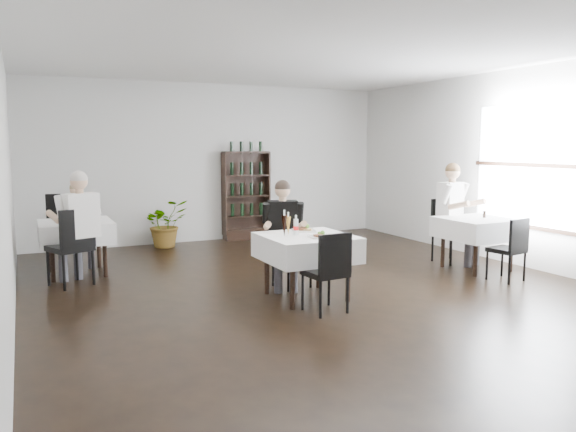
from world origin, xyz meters
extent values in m
plane|color=black|center=(0.00, 0.00, 0.00)|extent=(9.00, 9.00, 0.00)
plane|color=white|center=(0.00, 0.00, 3.00)|extent=(9.00, 9.00, 0.00)
plane|color=silver|center=(0.00, 4.50, 1.50)|extent=(7.00, 0.00, 7.00)
plane|color=silver|center=(-3.50, 0.00, 1.50)|extent=(0.00, 9.00, 9.00)
plane|color=silver|center=(3.50, 0.00, 1.50)|extent=(0.00, 9.00, 9.00)
cube|color=white|center=(3.48, 0.00, 1.55)|extent=(0.03, 2.20, 1.80)
cube|color=black|center=(3.46, 0.00, 0.63)|extent=(0.05, 2.30, 0.06)
cube|color=black|center=(0.60, 4.32, 0.10)|extent=(0.90, 0.28, 0.20)
cylinder|color=black|center=(-0.67, -0.36, 0.35)|extent=(0.06, 0.06, 0.71)
cylinder|color=black|center=(-0.67, 0.36, 0.35)|extent=(0.06, 0.06, 0.71)
cylinder|color=black|center=(0.07, -0.36, 0.35)|extent=(0.06, 0.06, 0.71)
cylinder|color=black|center=(0.07, 0.36, 0.35)|extent=(0.06, 0.06, 0.71)
cube|color=black|center=(-0.30, 0.00, 0.73)|extent=(0.85, 0.85, 0.04)
cube|color=white|center=(-0.30, 0.00, 0.62)|extent=(1.03, 1.03, 0.30)
cylinder|color=black|center=(-3.04, 2.16, 0.35)|extent=(0.06, 0.06, 0.71)
cylinder|color=black|center=(-3.04, 2.84, 0.35)|extent=(0.06, 0.06, 0.71)
cylinder|color=black|center=(-2.36, 2.16, 0.35)|extent=(0.06, 0.06, 0.71)
cylinder|color=black|center=(-2.36, 2.84, 0.35)|extent=(0.06, 0.06, 0.71)
cube|color=black|center=(-2.70, 2.50, 0.73)|extent=(0.80, 0.80, 0.04)
cube|color=white|center=(-2.70, 2.50, 0.62)|extent=(0.98, 0.98, 0.30)
cylinder|color=black|center=(2.36, -0.04, 0.35)|extent=(0.06, 0.06, 0.71)
cylinder|color=black|center=(2.36, 0.64, 0.35)|extent=(0.06, 0.06, 0.71)
cylinder|color=black|center=(3.04, -0.04, 0.35)|extent=(0.06, 0.06, 0.71)
cylinder|color=black|center=(3.04, 0.64, 0.35)|extent=(0.06, 0.06, 0.71)
cube|color=black|center=(2.70, 0.30, 0.73)|extent=(0.80, 0.80, 0.04)
cube|color=white|center=(2.70, 0.30, 0.62)|extent=(0.98, 0.98, 0.30)
imported|color=#2F6121|center=(-1.05, 4.12, 0.43)|extent=(0.91, 0.83, 0.86)
cylinder|color=black|center=(-0.38, 0.35, 0.20)|extent=(0.03, 0.03, 0.41)
cylinder|color=black|center=(-0.44, 0.70, 0.20)|extent=(0.03, 0.03, 0.41)
cylinder|color=black|center=(-0.03, 0.41, 0.20)|extent=(0.03, 0.03, 0.41)
cylinder|color=black|center=(-0.09, 0.76, 0.20)|extent=(0.03, 0.03, 0.41)
cube|color=black|center=(-0.23, 0.55, 0.43)|extent=(0.47, 0.47, 0.06)
cube|color=black|center=(-0.26, 0.74, 0.67)|extent=(0.41, 0.11, 0.44)
cylinder|color=black|center=(-0.22, -0.41, 0.21)|extent=(0.03, 0.03, 0.41)
cylinder|color=black|center=(-0.18, -0.76, 0.21)|extent=(0.03, 0.03, 0.41)
cylinder|color=black|center=(-0.57, -0.44, 0.21)|extent=(0.03, 0.03, 0.41)
cylinder|color=black|center=(-0.54, -0.80, 0.21)|extent=(0.03, 0.03, 0.41)
cube|color=black|center=(-0.38, -0.60, 0.44)|extent=(0.45, 0.45, 0.06)
cube|color=black|center=(-0.36, -0.79, 0.68)|extent=(0.42, 0.08, 0.45)
cylinder|color=black|center=(-3.07, 2.85, 0.25)|extent=(0.04, 0.04, 0.50)
cylinder|color=black|center=(-3.02, 3.29, 0.25)|extent=(0.04, 0.04, 0.50)
cylinder|color=black|center=(-2.64, 2.80, 0.25)|extent=(0.04, 0.04, 0.50)
cylinder|color=black|center=(-2.58, 3.23, 0.25)|extent=(0.04, 0.04, 0.50)
cube|color=black|center=(-2.83, 3.04, 0.54)|extent=(0.56, 0.56, 0.08)
cube|color=black|center=(-2.80, 3.27, 0.83)|extent=(0.51, 0.12, 0.55)
cylinder|color=black|center=(-2.73, 2.14, 0.24)|extent=(0.04, 0.04, 0.47)
cylinder|color=black|center=(-2.56, 1.77, 0.24)|extent=(0.04, 0.04, 0.47)
cylinder|color=black|center=(-3.11, 1.97, 0.24)|extent=(0.04, 0.04, 0.47)
cylinder|color=black|center=(-2.94, 1.60, 0.24)|extent=(0.04, 0.04, 0.47)
cube|color=black|center=(-2.83, 1.87, 0.50)|extent=(0.62, 0.62, 0.07)
cube|color=black|center=(-2.75, 1.67, 0.78)|extent=(0.45, 0.24, 0.51)
cylinder|color=black|center=(2.53, 0.65, 0.23)|extent=(0.04, 0.04, 0.45)
cylinder|color=black|center=(2.50, 1.05, 0.23)|extent=(0.04, 0.04, 0.45)
cylinder|color=black|center=(2.93, 0.68, 0.23)|extent=(0.04, 0.04, 0.45)
cylinder|color=black|center=(2.90, 1.08, 0.23)|extent=(0.04, 0.04, 0.45)
cube|color=black|center=(2.72, 0.87, 0.48)|extent=(0.49, 0.49, 0.07)
cube|color=black|center=(2.70, 1.07, 0.75)|extent=(0.46, 0.08, 0.49)
cylinder|color=black|center=(2.71, -0.20, 0.20)|extent=(0.03, 0.03, 0.40)
cylinder|color=black|center=(2.76, -0.54, 0.20)|extent=(0.03, 0.03, 0.40)
cylinder|color=black|center=(2.37, -0.25, 0.20)|extent=(0.03, 0.03, 0.40)
cylinder|color=black|center=(2.42, -0.59, 0.20)|extent=(0.03, 0.03, 0.40)
cube|color=black|center=(2.56, -0.40, 0.42)|extent=(0.46, 0.46, 0.06)
cube|color=black|center=(2.59, -0.57, 0.66)|extent=(0.40, 0.11, 0.43)
cube|color=#42424A|center=(-0.46, 0.51, 0.54)|extent=(0.25, 0.43, 0.14)
cylinder|color=#42424A|center=(-0.52, 0.35, 0.24)|extent=(0.11, 0.11, 0.47)
cube|color=#42424A|center=(-0.28, 0.45, 0.54)|extent=(0.25, 0.43, 0.14)
cylinder|color=#42424A|center=(-0.33, 0.29, 0.24)|extent=(0.11, 0.11, 0.47)
cube|color=black|center=(-0.32, 0.66, 0.86)|extent=(0.43, 0.32, 0.53)
cylinder|color=tan|center=(-0.61, 0.48, 0.84)|extent=(0.17, 0.31, 0.15)
cylinder|color=tan|center=(-0.18, 0.34, 0.84)|extent=(0.17, 0.31, 0.15)
sphere|color=tan|center=(-0.32, 0.64, 1.27)|extent=(0.20, 0.20, 0.20)
sphere|color=black|center=(-0.32, 0.64, 1.30)|extent=(0.20, 0.20, 0.20)
cube|color=#42424A|center=(-2.68, 2.96, 0.50)|extent=(0.19, 0.39, 0.13)
cylinder|color=#42424A|center=(-2.65, 2.80, 0.22)|extent=(0.10, 0.10, 0.44)
cube|color=#42424A|center=(-2.50, 2.99, 0.50)|extent=(0.19, 0.39, 0.13)
cylinder|color=#42424A|center=(-2.48, 2.83, 0.22)|extent=(0.10, 0.10, 0.44)
cube|color=beige|center=(-2.62, 3.14, 0.80)|extent=(0.39, 0.26, 0.49)
cylinder|color=tan|center=(-2.78, 2.87, 0.78)|extent=(0.12, 0.29, 0.14)
cylinder|color=tan|center=(-2.38, 2.94, 0.78)|extent=(0.12, 0.29, 0.14)
sphere|color=tan|center=(-2.62, 3.12, 1.17)|extent=(0.19, 0.19, 0.19)
sphere|color=olive|center=(-2.62, 3.12, 1.20)|extent=(0.19, 0.19, 0.19)
cube|color=#42424A|center=(-2.65, 2.01, 0.59)|extent=(0.29, 0.46, 0.15)
cylinder|color=#42424A|center=(-2.71, 2.19, 0.26)|extent=(0.12, 0.12, 0.51)
cube|color=#42424A|center=(-2.85, 1.94, 0.59)|extent=(0.29, 0.46, 0.15)
cylinder|color=#42424A|center=(-2.91, 2.12, 0.26)|extent=(0.12, 0.12, 0.51)
cube|color=white|center=(-2.68, 1.79, 0.93)|extent=(0.47, 0.36, 0.58)
cylinder|color=tan|center=(-2.55, 2.14, 0.91)|extent=(0.19, 0.34, 0.16)
cylinder|color=tan|center=(-3.01, 1.97, 0.91)|extent=(0.19, 0.34, 0.16)
sphere|color=tan|center=(-2.69, 1.81, 1.37)|extent=(0.22, 0.22, 0.22)
sphere|color=beige|center=(-2.69, 1.81, 1.41)|extent=(0.22, 0.22, 0.22)
cube|color=#42424A|center=(2.66, 0.67, 0.61)|extent=(0.28, 0.48, 0.15)
cylinder|color=#42424A|center=(2.72, 0.48, 0.27)|extent=(0.12, 0.12, 0.53)
cube|color=#42424A|center=(2.86, 0.73, 0.61)|extent=(0.28, 0.48, 0.15)
cylinder|color=#42424A|center=(2.92, 0.55, 0.27)|extent=(0.12, 0.12, 0.53)
cube|color=white|center=(2.70, 0.90, 0.97)|extent=(0.49, 0.36, 0.60)
cylinder|color=tan|center=(2.55, 0.54, 0.95)|extent=(0.19, 0.35, 0.17)
cylinder|color=tan|center=(3.03, 0.69, 0.95)|extent=(0.19, 0.35, 0.17)
sphere|color=tan|center=(2.70, 0.87, 1.42)|extent=(0.23, 0.23, 0.23)
sphere|color=brown|center=(2.70, 0.87, 1.46)|extent=(0.23, 0.23, 0.23)
cube|color=white|center=(-0.19, 0.29, 0.78)|extent=(0.34, 0.34, 0.02)
cube|color=#542918|center=(-0.22, 0.27, 0.80)|extent=(0.12, 0.10, 0.03)
sphere|color=#437920|center=(-0.13, 0.33, 0.82)|extent=(0.07, 0.07, 0.07)
cube|color=olive|center=(-0.17, 0.22, 0.80)|extent=(0.12, 0.12, 0.02)
cube|color=white|center=(-0.24, -0.22, 0.78)|extent=(0.27, 0.27, 0.02)
cube|color=#542918|center=(-0.27, -0.24, 0.80)|extent=(0.10, 0.08, 0.02)
sphere|color=#437920|center=(-0.18, -0.18, 0.82)|extent=(0.06, 0.06, 0.06)
cube|color=olive|center=(-0.22, -0.27, 0.80)|extent=(0.11, 0.10, 0.02)
cone|color=black|center=(-0.59, 0.01, 0.90)|extent=(0.07, 0.07, 0.26)
cylinder|color=silver|center=(-0.59, 0.01, 1.06)|extent=(0.02, 0.02, 0.06)
cone|color=gold|center=(-0.51, 0.08, 0.88)|extent=(0.07, 0.07, 0.23)
cylinder|color=silver|center=(-0.51, 0.08, 1.02)|extent=(0.02, 0.02, 0.06)
cylinder|color=silver|center=(-0.41, 0.07, 0.87)|extent=(0.06, 0.06, 0.19)
cylinder|color=#BF0B0A|center=(-0.41, 0.07, 0.85)|extent=(0.06, 0.06, 0.05)
cylinder|color=silver|center=(-0.41, 0.07, 0.99)|extent=(0.02, 0.02, 0.05)
cube|color=black|center=(-0.08, -0.19, 0.77)|extent=(0.19, 0.16, 0.01)
cylinder|color=silver|center=(-0.10, -0.19, 0.78)|extent=(0.05, 0.18, 0.01)
cylinder|color=silver|center=(-0.07, -0.19, 0.78)|extent=(0.04, 0.18, 0.01)
cylinder|color=black|center=(2.83, 0.30, 0.82)|extent=(0.05, 0.05, 0.10)
camera|label=1|loc=(-3.36, -5.91, 1.85)|focal=35.00mm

